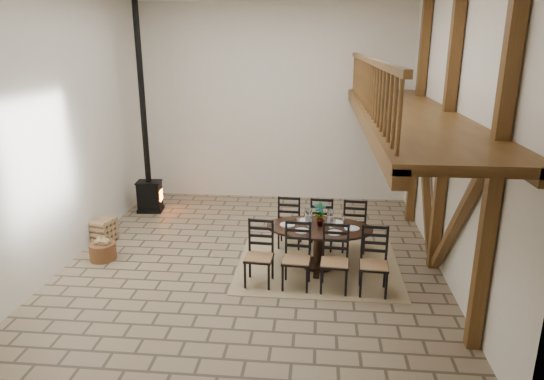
# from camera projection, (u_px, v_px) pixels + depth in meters

# --- Properties ---
(ground) EXTENTS (8.00, 8.00, 0.00)m
(ground) POSITION_uv_depth(u_px,v_px,m) (254.00, 259.00, 9.42)
(ground) COLOR #8A795C
(ground) RESTS_ON ground
(room_shell) EXTENTS (7.02, 8.02, 5.01)m
(room_shell) POSITION_uv_depth(u_px,v_px,m) (320.00, 104.00, 8.43)
(room_shell) COLOR white
(room_shell) RESTS_ON ground
(rug) EXTENTS (3.00, 2.50, 0.02)m
(rug) POSITION_uv_depth(u_px,v_px,m) (318.00, 266.00, 9.09)
(rug) COLOR tan
(rug) RESTS_ON ground
(dining_table) EXTENTS (2.43, 2.29, 1.25)m
(dining_table) POSITION_uv_depth(u_px,v_px,m) (318.00, 249.00, 8.89)
(dining_table) COLOR black
(dining_table) RESTS_ON ground
(wood_stove) EXTENTS (0.64, 0.51, 5.00)m
(wood_stove) POSITION_uv_depth(u_px,v_px,m) (148.00, 166.00, 11.76)
(wood_stove) COLOR black
(wood_stove) RESTS_ON ground
(log_basket) EXTENTS (0.50, 0.50, 0.42)m
(log_basket) POSITION_uv_depth(u_px,v_px,m) (103.00, 251.00, 9.36)
(log_basket) COLOR brown
(log_basket) RESTS_ON ground
(log_stack) EXTENTS (0.47, 0.57, 0.49)m
(log_stack) POSITION_uv_depth(u_px,v_px,m) (104.00, 230.00, 10.19)
(log_stack) COLOR tan
(log_stack) RESTS_ON ground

